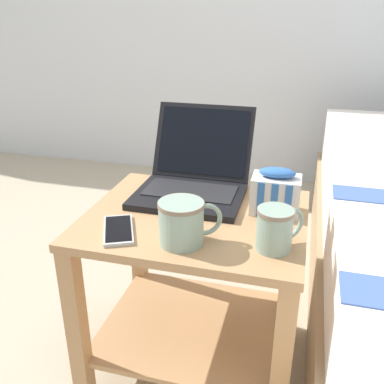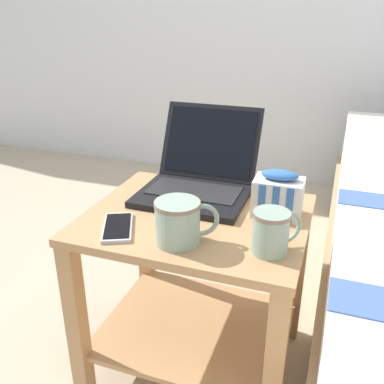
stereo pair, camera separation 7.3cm
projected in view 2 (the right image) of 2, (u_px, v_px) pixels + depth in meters
name	position (u px, v px, depth m)	size (l,w,h in m)	color
ground_plane	(196.00, 359.00, 1.32)	(8.00, 8.00, 0.00)	tan
bedside_table	(196.00, 272.00, 1.20)	(0.57, 0.48, 0.50)	tan
laptop	(198.00, 177.00, 1.24)	(0.30, 0.34, 0.23)	black
mug_front_left	(179.00, 220.00, 0.97)	(0.14, 0.11, 0.10)	#8CA593
mug_front_right	(272.00, 230.00, 0.93)	(0.11, 0.10, 0.10)	#8CA593
snack_bag	(278.00, 195.00, 1.10)	(0.13, 0.09, 0.12)	silver
cell_phone	(118.00, 227.00, 1.05)	(0.12, 0.16, 0.01)	#B7BABC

